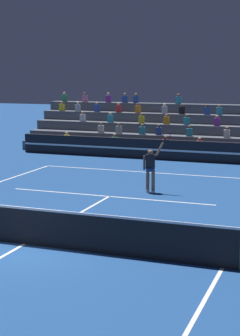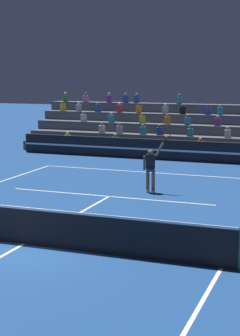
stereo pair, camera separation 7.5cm
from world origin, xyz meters
name	(u,v)px [view 1 (the left image)]	position (x,y,z in m)	size (l,w,h in m)	color
ground_plane	(24,244)	(0.00, 0.00, 0.00)	(120.00, 120.00, 0.00)	navy
court_lines	(24,244)	(0.00, 0.00, 0.00)	(11.10, 23.90, 0.01)	white
tennis_net	(24,225)	(0.00, 0.00, 0.54)	(12.00, 0.10, 1.10)	#2D6B38
sponsor_banner_wall	(173,150)	(0.00, 15.85, 0.55)	(18.00, 0.26, 1.10)	black
bleacher_stand	(190,134)	(-0.01, 19.65, 1.02)	(19.44, 4.75, 3.38)	#4C515B
tennis_player	(151,168)	(1.27, 7.69, 0.99)	(1.08, 0.37, 2.45)	brown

